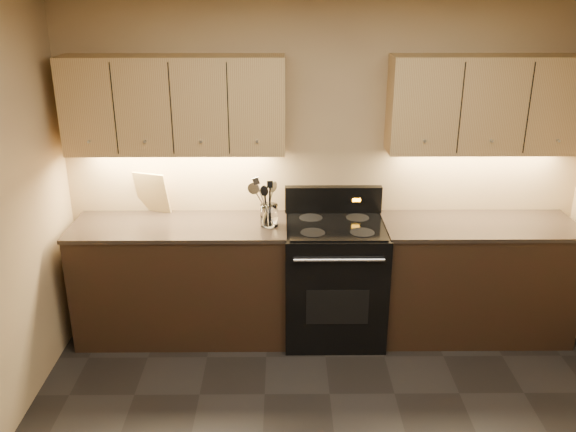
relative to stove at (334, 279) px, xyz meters
The scene contains 14 objects.
wall_back 0.88m from the stove, 104.10° to the left, with size 4.00×0.04×2.60m, color tan.
counter_left 1.18m from the stove, behind, with size 1.62×0.62×0.93m.
counter_right 1.10m from the stove, ahead, with size 1.46×0.62×0.93m.
stove is the anchor object (origin of this frame).
upper_cab_left 1.78m from the stove, behind, with size 1.60×0.30×0.70m, color tan.
upper_cab_right 1.73m from the stove, ahead, with size 1.44×0.30×0.70m, color tan.
outlet_plate 1.55m from the stove, 167.24° to the left, with size 0.09×0.01×0.12m, color #B2B5BA.
utensil_crock 0.73m from the stove, behind, with size 0.16×0.16×0.16m.
cutting_board 1.57m from the stove, 169.23° to the left, with size 0.27×0.02×0.34m, color tan.
wooden_spoon 0.83m from the stove, behind, with size 0.06×0.06×0.32m, color tan, non-canonical shape.
black_spoon 0.80m from the stove, behind, with size 0.06×0.06×0.29m, color black, non-canonical shape.
black_turner 0.81m from the stove, behind, with size 0.08×0.08×0.34m, color black, non-canonical shape.
steel_spatula 0.82m from the stove, behind, with size 0.08×0.08×0.40m, color silver, non-canonical shape.
steel_skimmer 0.79m from the stove, behind, with size 0.09×0.09×0.33m, color silver, non-canonical shape.
Camera 1 is at (-0.31, -2.56, 2.62)m, focal length 38.00 mm.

